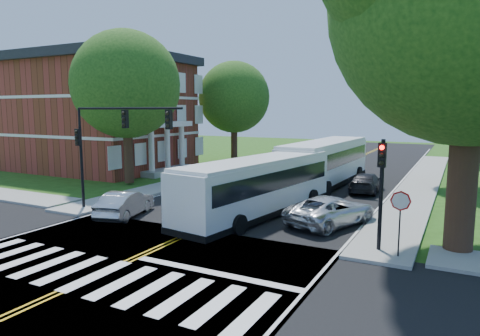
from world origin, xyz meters
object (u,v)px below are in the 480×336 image
Objects in this scene: signal_ne at (381,180)px; hatchback at (125,204)px; signal_nw at (110,134)px; suv at (331,210)px; bus_lead at (259,186)px; dark_sedan at (366,183)px; bus_follow at (326,162)px.

signal_ne reaches higher than hatchback.
signal_ne is 1.04× the size of hatchback.
suv is at bearing 16.52° from signal_nw.
dark_sedan is (3.81, 9.45, -0.97)m from bus_lead.
signal_ne reaches higher than dark_sedan.
dark_sedan is (10.00, 13.00, -0.04)m from hatchback.
signal_nw reaches higher than dark_sedan.
bus_lead reaches higher than dark_sedan.
bus_follow is at bearing 60.67° from signal_nw.
hatchback is at bearing 39.74° from suv.
signal_nw is 17.32m from dark_sedan.
bus_follow reaches higher than hatchback.
bus_lead is at bearing 25.10° from signal_nw.
signal_ne is 13.22m from hatchback.
signal_nw is at bearing 33.25° from bus_lead.
signal_nw is 8.43m from bus_lead.
signal_nw is at bearing -24.64° from hatchback.
suv is 9.51m from dark_sedan.
bus_follow is at bearing -20.11° from dark_sedan.
hatchback is at bearing 51.00° from dark_sedan.
signal_nw is 1.37× the size of suv.
dark_sedan is at bearing 103.27° from signal_ne.
signal_nw is 0.55× the size of bus_follow.
dark_sedan is (3.21, -1.09, -1.12)m from bus_follow.
bus_lead is at bearing 66.61° from dark_sedan.
dark_sedan is (11.03, 12.83, -3.71)m from signal_nw.
bus_follow is 3.09× the size of hatchback.
signal_nw is 1.57× the size of dark_sedan.
signal_ne is at bearing 101.85° from dark_sedan.
dark_sedan is at bearing -103.82° from bus_lead.
bus_follow is 2.52× the size of suv.
bus_follow is at bearing -131.22° from hatchback.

